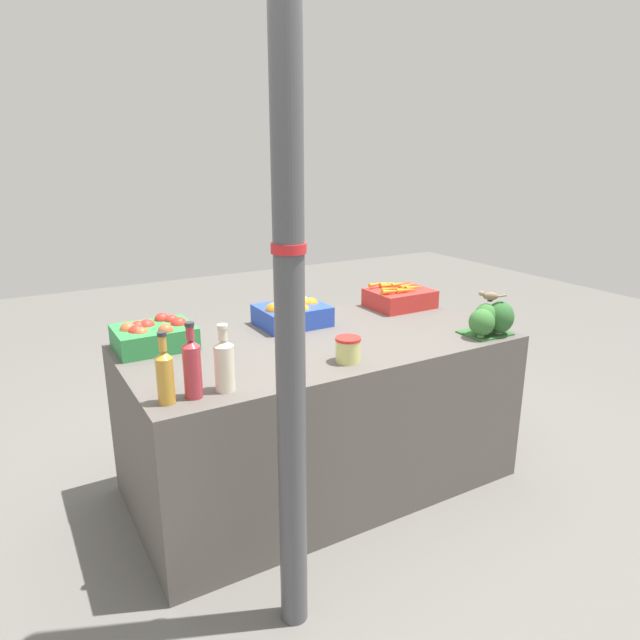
% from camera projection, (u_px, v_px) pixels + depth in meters
% --- Properties ---
extents(ground_plane, '(10.00, 10.00, 0.00)m').
position_uv_depth(ground_plane, '(320.00, 480.00, 2.93)').
color(ground_plane, '#605E59').
extents(market_table, '(1.82, 0.92, 0.76)m').
position_uv_depth(market_table, '(320.00, 413.00, 2.82)').
color(market_table, '#56514C').
rests_on(market_table, ground_plane).
extents(support_pole, '(0.11, 0.11, 2.51)m').
position_uv_depth(support_pole, '(289.00, 279.00, 1.72)').
color(support_pole, '#4C4C51').
rests_on(support_pole, ground_plane).
extents(apple_crate, '(0.34, 0.28, 0.14)m').
position_uv_depth(apple_crate, '(153.00, 335.00, 2.59)').
color(apple_crate, '#2D8442').
rests_on(apple_crate, market_table).
extents(orange_crate, '(0.34, 0.28, 0.15)m').
position_uv_depth(orange_crate, '(293.00, 313.00, 2.93)').
color(orange_crate, '#2847B7').
rests_on(orange_crate, market_table).
extents(carrot_crate, '(0.34, 0.28, 0.14)m').
position_uv_depth(carrot_crate, '(400.00, 297.00, 3.27)').
color(carrot_crate, red).
rests_on(carrot_crate, market_table).
extents(broccoli_pile, '(0.24, 0.20, 0.17)m').
position_uv_depth(broccoli_pile, '(491.00, 319.00, 2.75)').
color(broccoli_pile, '#2D602D').
rests_on(broccoli_pile, market_table).
extents(juice_bottle_amber, '(0.06, 0.06, 0.27)m').
position_uv_depth(juice_bottle_amber, '(165.00, 375.00, 2.01)').
color(juice_bottle_amber, gold).
rests_on(juice_bottle_amber, market_table).
extents(juice_bottle_ruby, '(0.07, 0.07, 0.29)m').
position_uv_depth(juice_bottle_ruby, '(192.00, 367.00, 2.05)').
color(juice_bottle_ruby, '#B2333D').
rests_on(juice_bottle_ruby, market_table).
extents(juice_bottle_cloudy, '(0.07, 0.07, 0.26)m').
position_uv_depth(juice_bottle_cloudy, '(224.00, 363.00, 2.12)').
color(juice_bottle_cloudy, beige).
rests_on(juice_bottle_cloudy, market_table).
extents(pickle_jar, '(0.11, 0.11, 0.11)m').
position_uv_depth(pickle_jar, '(348.00, 349.00, 2.42)').
color(pickle_jar, '#D1CC75').
rests_on(pickle_jar, market_table).
extents(sparrow_bird, '(0.11, 0.10, 0.05)m').
position_uv_depth(sparrow_bird, '(490.00, 296.00, 2.73)').
color(sparrow_bird, '#4C3D2D').
rests_on(sparrow_bird, broccoli_pile).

